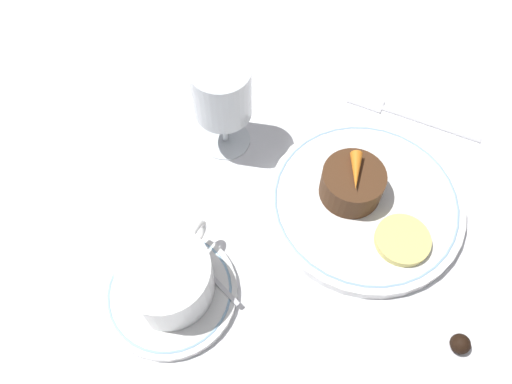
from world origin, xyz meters
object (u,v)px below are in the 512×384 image
Objects in this scene: dinner_plate at (365,203)px; dessert_cake at (354,181)px; fork at (398,112)px; wine_glass at (224,94)px; coffee_cup at (167,278)px.

dinner_plate is 0.04m from dessert_cake.
dessert_cake is at bearing 178.30° from fork.
wine_glass is at bearing 90.06° from dessert_cake.
wine_glass reaches higher than coffee_cup.
dinner_plate is 1.29× the size of fork.
wine_glass is at bearing 88.29° from dinner_plate.
dinner_plate is 1.82× the size of wine_glass.
fork is (0.37, -0.13, -0.04)m from coffee_cup.
dinner_plate is 3.18× the size of dessert_cake.
dessert_cake is at bearing 74.64° from dinner_plate.
wine_glass is 0.71× the size of fork.
dessert_cake reaches higher than dinner_plate.
coffee_cup is 0.95× the size of wine_glass.
coffee_cup is at bearing -165.09° from wine_glass.
dessert_cake is (0.22, -0.12, -0.01)m from coffee_cup.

